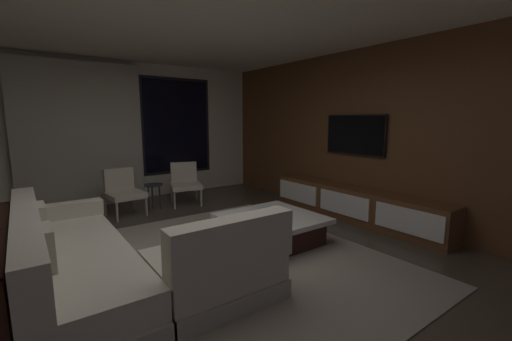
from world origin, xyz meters
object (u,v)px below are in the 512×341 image
Objects in this scene: accent_chair_by_curtain at (123,190)px; book_stack_on_coffee_table at (264,212)px; accent_chair_near_window at (185,181)px; side_stool at (154,189)px; media_console at (355,205)px; coffee_table at (271,229)px; mounted_tv at (355,135)px; sectional_couch at (111,264)px.

book_stack_on_coffee_table is at bearing -63.57° from accent_chair_by_curtain.
book_stack_on_coffee_table is 2.44m from accent_chair_near_window.
media_console reaches higher than side_stool.
coffee_table is 1.04× the size of mounted_tv.
side_stool is at bearing 137.83° from mounted_tv.
accent_chair_by_curtain reaches higher than coffee_table.
book_stack_on_coffee_table is at bearing 176.08° from media_console.
coffee_table is 2.74m from accent_chair_by_curtain.
accent_chair_near_window reaches higher than coffee_table.
book_stack_on_coffee_table is 0.38× the size of accent_chair_by_curtain.
sectional_couch is 3.21× the size of accent_chair_by_curtain.
accent_chair_near_window reaches higher than side_stool.
sectional_couch is 2.16× the size of coffee_table.
accent_chair_by_curtain is 0.70× the size of mounted_tv.
coffee_table is at bearing 3.90° from sectional_couch.
coffee_table is at bearing -88.27° from accent_chair_near_window.
media_console is at bearing -46.63° from side_stool.
sectional_couch is 2.25× the size of mounted_tv.
mounted_tv reaches higher than accent_chair_near_window.
sectional_couch is 3.27m from accent_chair_near_window.
book_stack_on_coffee_table is at bearing -177.60° from mounted_tv.
accent_chair_by_curtain is 0.25× the size of media_console.
sectional_couch is at bearing -175.49° from mounted_tv.
side_stool is at bearing 105.70° from coffee_table.
coffee_table is at bearing -63.38° from accent_chair_by_curtain.
accent_chair_near_window is 0.62m from side_stool.
side_stool is (-0.62, -0.05, -0.06)m from accent_chair_near_window.
media_console reaches higher than coffee_table.
sectional_couch is at bearing -106.32° from accent_chair_by_curtain.
media_console is at bearing -3.92° from book_stack_on_coffee_table.
book_stack_on_coffee_table is 0.27× the size of mounted_tv.
coffee_table is at bearing 178.93° from media_console.
book_stack_on_coffee_table is 2.63m from accent_chair_by_curtain.
mounted_tv is (3.83, 0.30, 1.06)m from sectional_couch.
coffee_table is 3.93× the size of book_stack_on_coffee_table.
side_stool reaches higher than coffee_table.
coffee_table is 2.54m from accent_chair_near_window.
mounted_tv is at bearing -36.46° from accent_chair_by_curtain.
side_stool is at bearing 3.88° from accent_chair_by_curtain.
sectional_couch is at bearing -176.10° from coffee_table.
accent_chair_near_window is at bearing 129.32° from mounted_tv.
book_stack_on_coffee_table is (1.93, 0.22, 0.11)m from sectional_couch.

